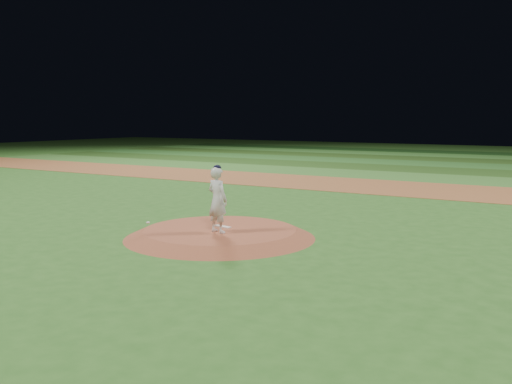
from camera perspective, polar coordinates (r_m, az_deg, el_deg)
ground at (r=16.56m, az=-3.62°, el=-4.55°), size 120.00×120.00×0.00m
infield_dirt_band at (r=29.00m, az=12.47°, el=0.51°), size 70.00×6.00×0.02m
outfield_stripe_0 at (r=34.22m, az=15.48°, el=1.46°), size 70.00×5.00×0.02m
outfield_stripe_1 at (r=39.03m, az=17.52°, el=2.10°), size 70.00×5.00×0.02m
outfield_stripe_2 at (r=43.88m, az=19.11°, el=2.60°), size 70.00×5.00×0.02m
outfield_stripe_3 at (r=48.77m, az=20.38°, el=2.99°), size 70.00×5.00×0.02m
outfield_stripe_4 at (r=53.67m, az=21.42°, el=3.32°), size 70.00×5.00×0.02m
outfield_stripe_5 at (r=58.59m, az=22.29°, el=3.58°), size 70.00×5.00×0.02m
pitchers_mound at (r=16.53m, az=-3.63°, el=-4.13°), size 5.50×5.50×0.25m
pitching_rubber at (r=16.80m, az=-3.33°, el=-3.46°), size 0.59×0.26×0.03m
rosin_bag at (r=17.58m, az=-10.74°, el=-3.02°), size 0.12×0.12×0.07m
pitcher_on_mound at (r=15.85m, az=-3.87°, el=-0.75°), size 0.74×0.56×1.90m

